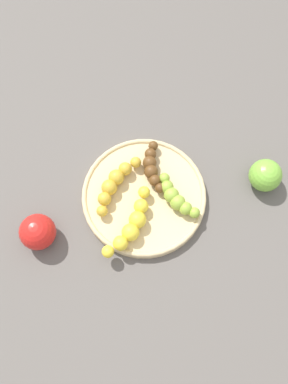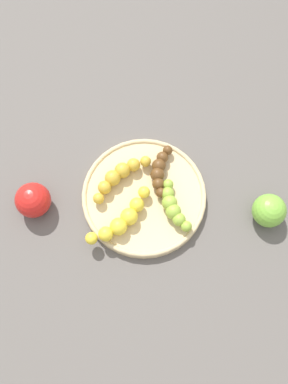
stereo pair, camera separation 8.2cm
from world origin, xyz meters
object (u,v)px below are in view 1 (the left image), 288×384
object	(u,v)px
fruit_bowl	(144,196)
banana_green	(176,198)
apple_green	(265,175)
banana_spotted	(115,183)
apple_red	(38,232)
banana_overripe	(152,167)
banana_yellow	(131,225)

from	to	relation	value
fruit_bowl	banana_green	size ratio (longest dim) A/B	2.25
apple_green	fruit_bowl	bearing A→B (deg)	-41.65
fruit_bowl	banana_spotted	bearing A→B (deg)	-68.22
fruit_bowl	apple_red	size ratio (longest dim) A/B	3.58
banana_overripe	apple_red	world-z (taller)	apple_red
banana_green	apple_green	xyz separation A→B (m)	(-0.16, 0.11, -0.00)
banana_green	banana_overripe	distance (m)	0.08
fruit_bowl	apple_green	bearing A→B (deg)	138.35
fruit_bowl	banana_spotted	xyz separation A→B (m)	(0.02, -0.06, 0.02)
banana_overripe	apple_red	size ratio (longest dim) A/B	1.27
banana_green	apple_green	world-z (taller)	apple_green
banana_yellow	banana_spotted	distance (m)	0.09
fruit_bowl	banana_green	world-z (taller)	banana_green
fruit_bowl	banana_yellow	xyz separation A→B (m)	(0.07, 0.02, 0.02)
fruit_bowl	banana_overripe	xyz separation A→B (m)	(-0.05, -0.02, 0.02)
banana_green	banana_spotted	distance (m)	0.13
banana_green	apple_red	distance (m)	0.28
banana_green	apple_green	distance (m)	0.19
apple_red	banana_green	bearing A→B (deg)	144.31
fruit_bowl	banana_green	bearing A→B (deg)	119.81
apple_green	banana_green	bearing A→B (deg)	-35.43
banana_green	apple_red	xyz separation A→B (m)	(0.23, -0.16, 0.00)
banana_green	banana_overripe	bearing A→B (deg)	-93.42
banana_yellow	banana_overripe	distance (m)	0.13
fruit_bowl	banana_yellow	bearing A→B (deg)	19.68
banana_overripe	banana_spotted	distance (m)	0.09
banana_yellow	banana_overripe	xyz separation A→B (m)	(-0.12, -0.05, -0.00)
banana_yellow	apple_green	distance (m)	0.29
banana_overripe	apple_green	xyz separation A→B (m)	(-0.13, 0.19, 0.00)
fruit_bowl	banana_spotted	distance (m)	0.07
banana_spotted	apple_green	bearing A→B (deg)	-144.52
banana_spotted	apple_red	distance (m)	0.18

